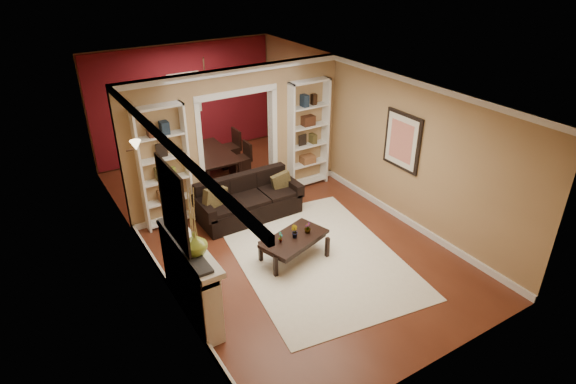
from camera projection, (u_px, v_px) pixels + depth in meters
floor at (269, 224)px, 9.06m from camera, size 8.00×8.00×0.00m
ceiling at (266, 82)px, 7.81m from camera, size 8.00×8.00×0.00m
wall_back at (184, 101)px, 11.44m from camera, size 8.00×0.00×8.00m
wall_front at (443, 280)px, 5.43m from camera, size 8.00×0.00×8.00m
wall_left at (141, 190)px, 7.38m from camera, size 0.00×8.00×8.00m
wall_right at (367, 134)px, 9.49m from camera, size 0.00×8.00×8.00m
partition_wall at (237, 137)px, 9.34m from camera, size 4.50×0.15×2.70m
red_back_panel at (185, 102)px, 11.43m from camera, size 4.44×0.04×2.64m
dining_window at (185, 93)px, 11.29m from camera, size 0.78×0.03×0.98m
area_rug at (317, 257)px, 8.12m from camera, size 3.02×3.88×0.01m
sofa at (249, 199)px, 9.14m from camera, size 2.00×0.86×0.78m
pillow_left at (214, 198)px, 8.69m from camera, size 0.49×0.26×0.47m
pillow_right at (281, 182)px, 9.37m from camera, size 0.38×0.13×0.38m
coffee_table at (294, 248)px, 7.99m from camera, size 1.26×0.92×0.43m
plant_left at (281, 237)px, 7.72m from camera, size 0.12×0.12×0.19m
plant_center at (294, 232)px, 7.84m from camera, size 0.11×0.13×0.22m
plant_right at (308, 228)px, 7.97m from camera, size 0.14×0.14×0.19m
bookshelf_left at (164, 168)px, 8.58m from camera, size 0.90×0.30×2.30m
bookshelf_right at (308, 135)px, 10.03m from camera, size 0.90×0.30×2.30m
fireplace at (192, 278)px, 6.69m from camera, size 0.32×1.70×1.16m
vase at (195, 243)px, 6.12m from camera, size 0.32×0.32×0.33m
mirror at (172, 204)px, 6.06m from camera, size 0.03×0.95×1.10m
wall_sconce at (132, 148)px, 7.62m from camera, size 0.18×0.18×0.22m
framed_art at (402, 141)px, 8.62m from camera, size 0.04×0.85×1.05m
dining_table at (212, 164)px, 10.82m from camera, size 1.62×0.90×0.57m
dining_chair_nw at (193, 169)px, 10.28m from camera, size 0.52×0.52×0.79m
dining_chair_ne at (240, 159)px, 10.80m from camera, size 0.47×0.47×0.77m
dining_chair_sw at (183, 160)px, 10.73m from camera, size 0.49×0.49×0.80m
dining_chair_se at (228, 148)px, 11.23m from camera, size 0.57×0.57×0.88m
chandelier at (204, 86)px, 10.15m from camera, size 0.50×0.50×0.30m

